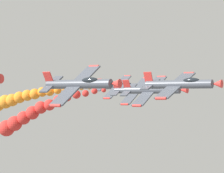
# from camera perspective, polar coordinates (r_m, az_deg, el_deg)

# --- Properties ---
(airplane_lead) EXTENTS (9.04, 10.35, 3.80)m
(airplane_lead) POSITION_cam_1_polar(r_m,az_deg,el_deg) (66.33, 7.42, 0.26)
(airplane_lead) COLOR #474C56
(airplane_left_inner) EXTENTS (8.58, 10.35, 4.87)m
(airplane_left_inner) POSITION_cam_1_polar(r_m,az_deg,el_deg) (77.94, 4.51, -0.37)
(airplane_left_inner) COLOR #474C56
(airplane_right_inner) EXTENTS (8.35, 10.35, 5.28)m
(airplane_right_inner) POSITION_cam_1_polar(r_m,az_deg,el_deg) (61.54, -3.57, 0.28)
(airplane_right_inner) COLOR #474C56
(airplane_left_outer) EXTENTS (8.46, 10.35, 5.09)m
(airplane_left_outer) POSITION_cam_1_polar(r_m,az_deg,el_deg) (90.14, 2.95, -0.39)
(airplane_left_outer) COLOR #474C56
(smoke_trail_left_outer) EXTENTS (3.96, 23.89, 9.50)m
(smoke_trail_left_outer) POSITION_cam_1_polar(r_m,az_deg,el_deg) (102.80, -9.10, -3.21)
(smoke_trail_left_outer) COLOR red
(airplane_trailing) EXTENTS (8.49, 10.35, 5.03)m
(airplane_trailing) POSITION_cam_1_polar(r_m,az_deg,el_deg) (103.03, 0.86, 0.03)
(airplane_trailing) COLOR #474C56
(smoke_trail_trailing) EXTENTS (3.71, 28.56, 6.84)m
(smoke_trail_trailing) POSITION_cam_1_polar(r_m,az_deg,el_deg) (118.54, -10.71, -1.49)
(smoke_trail_trailing) COLOR orange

